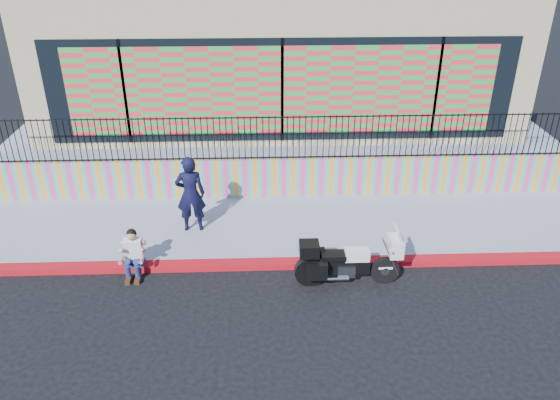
{
  "coord_description": "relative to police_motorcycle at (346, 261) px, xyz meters",
  "views": [
    {
      "loc": [
        -0.6,
        -10.21,
        7.05
      ],
      "look_at": [
        -0.17,
        1.2,
        1.07
      ],
      "focal_mm": 35.0,
      "sensor_mm": 36.0,
      "label": 1
    }
  ],
  "objects": [
    {
      "name": "metal_fence",
      "position": [
        -1.17,
        3.92,
        1.28
      ],
      "size": [
        15.8,
        0.04,
        1.2
      ],
      "primitive_type": null,
      "color": "black",
      "rests_on": "mural_wall"
    },
    {
      "name": "red_curb",
      "position": [
        -1.17,
        0.67,
        -0.5
      ],
      "size": [
        16.0,
        0.3,
        0.15
      ],
      "primitive_type": "cube",
      "color": "#B60D1A",
      "rests_on": "ground"
    },
    {
      "name": "mural_wall",
      "position": [
        -1.17,
        3.92,
        0.13
      ],
      "size": [
        16.0,
        0.2,
        1.1
      ],
      "primitive_type": "cube",
      "color": "#FD4288",
      "rests_on": "sidewalk"
    },
    {
      "name": "ground",
      "position": [
        -1.17,
        0.67,
        -0.57
      ],
      "size": [
        90.0,
        90.0,
        0.0
      ],
      "primitive_type": "plane",
      "color": "black",
      "rests_on": "ground"
    },
    {
      "name": "storefront_building",
      "position": [
        -1.17,
        8.8,
        2.67
      ],
      "size": [
        14.0,
        8.06,
        4.0
      ],
      "color": "tan",
      "rests_on": "elevated_platform"
    },
    {
      "name": "elevated_platform",
      "position": [
        -1.17,
        9.02,
        0.05
      ],
      "size": [
        16.0,
        10.0,
        1.25
      ],
      "primitive_type": "cube",
      "color": "gray",
      "rests_on": "ground"
    },
    {
      "name": "police_officer",
      "position": [
        -3.47,
        2.17,
        0.54
      ],
      "size": [
        0.74,
        0.51,
        1.93
      ],
      "primitive_type": "imported",
      "rotation": [
        0.0,
        0.0,
        3.21
      ],
      "color": "black",
      "rests_on": "sidewalk"
    },
    {
      "name": "seated_man",
      "position": [
        -4.58,
        0.46,
        -0.13
      ],
      "size": [
        0.54,
        0.71,
        1.06
      ],
      "color": "navy",
      "rests_on": "ground"
    },
    {
      "name": "police_motorcycle",
      "position": [
        0.0,
        0.0,
        0.0
      ],
      "size": [
        2.2,
        0.73,
        1.37
      ],
      "color": "black",
      "rests_on": "ground"
    },
    {
      "name": "sidewalk",
      "position": [
        -1.17,
        2.32,
        -0.5
      ],
      "size": [
        16.0,
        3.0,
        0.15
      ],
      "primitive_type": "cube",
      "color": "gray",
      "rests_on": "ground"
    }
  ]
}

